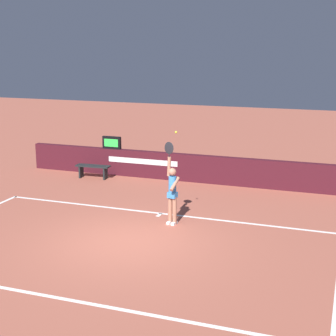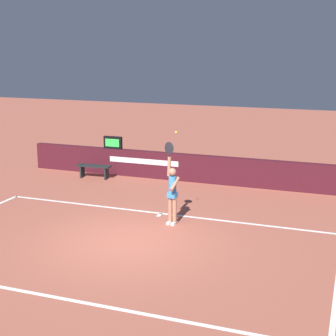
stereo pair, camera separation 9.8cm
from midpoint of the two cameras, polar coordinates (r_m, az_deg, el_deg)
ground_plane at (r=13.51m, az=-4.60°, el=-8.00°), size 60.00×60.00×0.00m
court_lines at (r=13.15m, az=-5.35°, el=-8.61°), size 10.44×5.78×0.00m
back_wall at (r=18.99m, az=3.16°, el=-0.06°), size 13.64×0.26×1.01m
speed_display at (r=20.07m, az=-6.31°, el=2.78°), size 0.74×0.14×0.48m
tennis_player at (r=14.42m, az=0.27°, el=-2.52°), size 0.43×0.47×2.34m
tennis_ball at (r=13.95m, az=0.68°, el=3.94°), size 0.07×0.07×0.07m
courtside_bench_near at (r=19.72m, az=-8.35°, el=-0.08°), size 1.32×0.44×0.50m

